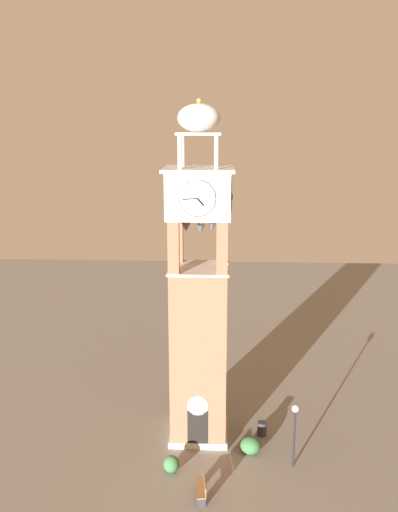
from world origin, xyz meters
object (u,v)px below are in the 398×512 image
clock_tower (199,307)px  park_bench (202,487)px  lamp_post (295,424)px  trash_bin (262,429)px

clock_tower → park_bench: 8.90m
clock_tower → lamp_post: size_ratio=5.38×
clock_tower → trash_bin: size_ratio=22.90×
clock_tower → park_bench: bearing=-85.8°
park_bench → lamp_post: (4.57, 2.62, 1.92)m
clock_tower → lamp_post: (4.96, -2.79, -5.14)m
park_bench → lamp_post: bearing=29.9°
park_bench → lamp_post: 5.60m
clock_tower → lamp_post: clock_tower is taller
clock_tower → trash_bin: clock_tower is taller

